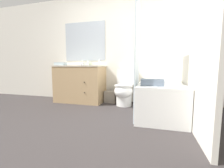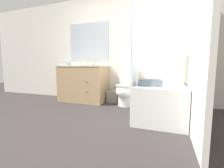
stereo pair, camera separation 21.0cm
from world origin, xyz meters
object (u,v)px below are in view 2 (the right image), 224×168
(bath_towel_folded, at_px, (150,83))
(bathtub, at_px, (161,99))
(hand_towel_folded, at_px, (65,64))
(vanity_cabinet, at_px, (84,83))
(sink_faucet, at_px, (87,64))
(soap_dispenser, at_px, (102,63))
(wastebasket, at_px, (113,97))
(tissue_box, at_px, (91,64))
(toilet, at_px, (126,89))

(bath_towel_folded, bearing_deg, bathtub, 73.71)
(bathtub, height_order, hand_towel_folded, hand_towel_folded)
(vanity_cabinet, distance_m, bath_towel_folded, 1.89)
(sink_faucet, bearing_deg, hand_towel_folded, -139.18)
(vanity_cabinet, xyz_separation_m, hand_towel_folded, (-0.40, -0.16, 0.45))
(soap_dispenser, bearing_deg, wastebasket, 10.21)
(tissue_box, height_order, hand_towel_folded, tissue_box)
(sink_faucet, distance_m, wastebasket, 1.04)
(toilet, xyz_separation_m, tissue_box, (-0.93, 0.22, 0.55))
(soap_dispenser, bearing_deg, hand_towel_folded, -164.62)
(wastebasket, distance_m, soap_dispenser, 0.82)
(sink_faucet, height_order, wastebasket, sink_faucet)
(bathtub, xyz_separation_m, soap_dispenser, (-1.32, 0.52, 0.64))
(vanity_cabinet, distance_m, wastebasket, 0.78)
(wastebasket, distance_m, bath_towel_folded, 1.46)
(tissue_box, xyz_separation_m, bath_towel_folded, (1.52, -1.06, -0.31))
(vanity_cabinet, bearing_deg, bath_towel_folded, -28.61)
(toilet, height_order, wastebasket, toilet)
(soap_dispenser, relative_size, bath_towel_folded, 0.40)
(toilet, xyz_separation_m, hand_towel_folded, (-1.47, -0.11, 0.54))
(tissue_box, relative_size, soap_dispenser, 1.09)
(vanity_cabinet, relative_size, toilet, 1.44)
(wastebasket, bearing_deg, soap_dispenser, -169.79)
(hand_towel_folded, bearing_deg, bath_towel_folded, -19.74)
(vanity_cabinet, bearing_deg, bathtub, -14.02)
(bath_towel_folded, bearing_deg, toilet, 124.57)
(tissue_box, bearing_deg, bath_towel_folded, -35.06)
(bathtub, distance_m, bath_towel_folded, 0.57)
(bathtub, bearing_deg, wastebasket, 152.27)
(vanity_cabinet, xyz_separation_m, sink_faucet, (-0.00, 0.18, 0.46))
(sink_faucet, relative_size, tissue_box, 0.99)
(sink_faucet, xyz_separation_m, toilet, (1.07, -0.24, -0.54))
(wastebasket, bearing_deg, vanity_cabinet, -170.55)
(toilet, relative_size, bathtub, 0.53)
(vanity_cabinet, height_order, sink_faucet, sink_faucet)
(toilet, bearing_deg, wastebasket, 154.07)
(toilet, bearing_deg, soap_dispenser, 167.98)
(soap_dispenser, bearing_deg, bath_towel_folded, -39.35)
(bathtub, distance_m, wastebasket, 1.22)
(tissue_box, bearing_deg, wastebasket, -4.50)
(sink_faucet, distance_m, hand_towel_folded, 0.53)
(bathtub, height_order, soap_dispenser, soap_dispenser)
(toilet, relative_size, hand_towel_folded, 3.20)
(bathtub, relative_size, wastebasket, 5.53)
(toilet, xyz_separation_m, bathtub, (0.71, -0.39, -0.07))
(wastebasket, distance_m, tissue_box, 0.96)
(vanity_cabinet, distance_m, sink_faucet, 0.49)
(vanity_cabinet, xyz_separation_m, bathtub, (1.78, -0.45, -0.16))
(sink_faucet, bearing_deg, bathtub, -19.40)
(vanity_cabinet, bearing_deg, hand_towel_folded, -157.77)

